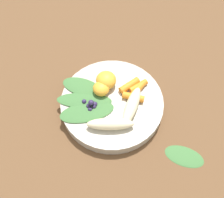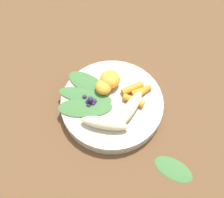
{
  "view_description": "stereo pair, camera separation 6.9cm",
  "coord_description": "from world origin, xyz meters",
  "px_view_note": "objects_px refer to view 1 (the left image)",
  "views": [
    {
      "loc": [
        -0.1,
        -0.34,
        0.63
      ],
      "look_at": [
        0.0,
        0.0,
        0.04
      ],
      "focal_mm": 44.52,
      "sensor_mm": 36.0,
      "label": 1
    },
    {
      "loc": [
        -0.03,
        -0.35,
        0.63
      ],
      "look_at": [
        0.0,
        0.0,
        0.04
      ],
      "focal_mm": 44.52,
      "sensor_mm": 36.0,
      "label": 2
    }
  ],
  "objects_px": {
    "bowl": "(112,104)",
    "banana_peeled_left": "(132,106)",
    "banana_peeled_right": "(110,124)",
    "orange_segment_near": "(101,89)",
    "kale_leaf_stray": "(184,156)"
  },
  "relations": [
    {
      "from": "bowl",
      "to": "banana_peeled_left",
      "type": "relative_size",
      "value": 2.32
    },
    {
      "from": "bowl",
      "to": "banana_peeled_right",
      "type": "bearing_deg",
      "value": -109.7
    },
    {
      "from": "banana_peeled_right",
      "to": "orange_segment_near",
      "type": "xyz_separation_m",
      "value": [
        0.01,
        0.1,
        0.0
      ]
    },
    {
      "from": "bowl",
      "to": "banana_peeled_left",
      "type": "bearing_deg",
      "value": -42.39
    },
    {
      "from": "banana_peeled_right",
      "to": "orange_segment_near",
      "type": "height_order",
      "value": "orange_segment_near"
    },
    {
      "from": "banana_peeled_right",
      "to": "orange_segment_near",
      "type": "relative_size",
      "value": 2.67
    },
    {
      "from": "banana_peeled_left",
      "to": "kale_leaf_stray",
      "type": "xyz_separation_m",
      "value": [
        0.09,
        -0.14,
        -0.04
      ]
    },
    {
      "from": "banana_peeled_left",
      "to": "orange_segment_near",
      "type": "height_order",
      "value": "orange_segment_near"
    },
    {
      "from": "banana_peeled_left",
      "to": "kale_leaf_stray",
      "type": "distance_m",
      "value": 0.17
    },
    {
      "from": "bowl",
      "to": "kale_leaf_stray",
      "type": "height_order",
      "value": "bowl"
    },
    {
      "from": "bowl",
      "to": "banana_peeled_left",
      "type": "xyz_separation_m",
      "value": [
        0.04,
        -0.04,
        0.03
      ]
    },
    {
      "from": "banana_peeled_right",
      "to": "kale_leaf_stray",
      "type": "bearing_deg",
      "value": -20.59
    },
    {
      "from": "banana_peeled_left",
      "to": "orange_segment_near",
      "type": "distance_m",
      "value": 0.09
    },
    {
      "from": "banana_peeled_right",
      "to": "kale_leaf_stray",
      "type": "relative_size",
      "value": 1.2
    },
    {
      "from": "bowl",
      "to": "orange_segment_near",
      "type": "distance_m",
      "value": 0.05
    }
  ]
}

